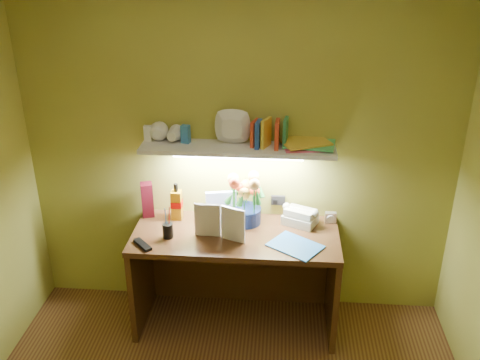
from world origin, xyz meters
name	(u,v)px	position (x,y,z in m)	size (l,w,h in m)	color
desk	(236,280)	(0.00, 1.20, 0.38)	(1.40, 0.60, 0.75)	#3B2210
flower_bouquet	(245,197)	(0.05, 1.37, 0.95)	(0.25, 0.25, 0.39)	#0C183E
telephone	(300,215)	(0.44, 1.38, 0.82)	(0.22, 0.17, 0.13)	beige
desk_clock	(331,218)	(0.65, 1.41, 0.79)	(0.08, 0.04, 0.08)	silver
whisky_bottle	(177,201)	(-0.43, 1.38, 0.89)	(0.07, 0.07, 0.27)	#AB7007
whisky_box	(147,200)	(-0.65, 1.41, 0.88)	(0.08, 0.08, 0.25)	#5B0D1A
pen_cup	(168,226)	(-0.44, 1.12, 0.84)	(0.07, 0.07, 0.17)	black
art_card	(221,207)	(-0.12, 1.38, 0.86)	(0.22, 0.04, 0.22)	white
tv_remote	(143,245)	(-0.59, 1.00, 0.76)	(0.05, 0.17, 0.02)	black
blue_folder	(295,246)	(0.40, 1.07, 0.75)	(0.32, 0.23, 0.01)	#2A70BD
desk_book_a	(194,219)	(-0.27, 1.16, 0.87)	(0.18, 0.02, 0.24)	beige
desk_book_b	(221,221)	(-0.09, 1.15, 0.87)	(0.18, 0.02, 0.24)	white
wall_shelf	(237,143)	(0.00, 1.39, 1.34)	(1.31, 0.33, 0.22)	white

